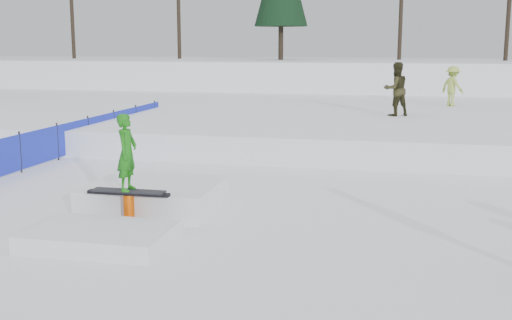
% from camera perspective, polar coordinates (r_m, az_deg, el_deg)
% --- Properties ---
extents(ground, '(120.00, 120.00, 0.00)m').
position_cam_1_polar(ground, '(11.20, -4.81, -7.24)').
color(ground, white).
extents(snow_berm, '(60.00, 14.00, 2.40)m').
position_cam_1_polar(snow_berm, '(40.36, 8.23, 7.12)').
color(snow_berm, white).
rests_on(snow_berm, ground).
extents(snow_midrise, '(50.00, 18.00, 0.80)m').
position_cam_1_polar(snow_midrise, '(26.53, 5.69, 3.83)').
color(snow_midrise, white).
rests_on(snow_midrise, ground).
extents(safety_fence, '(0.05, 16.00, 1.10)m').
position_cam_1_polar(safety_fence, '(19.61, -17.22, 1.58)').
color(safety_fence, '#1B28B9').
rests_on(safety_fence, ground).
extents(walker_olive, '(1.17, 1.10, 1.92)m').
position_cam_1_polar(walker_olive, '(23.67, 12.33, 6.17)').
color(walker_olive, '#292813').
rests_on(walker_olive, snow_midrise).
extents(walker_ygreen, '(1.19, 1.19, 1.65)m').
position_cam_1_polar(walker_ygreen, '(28.01, 17.07, 6.29)').
color(walker_ygreen, '#A8C249').
rests_on(walker_ygreen, snow_midrise).
extents(jib_rail_feature, '(2.60, 4.40, 2.11)m').
position_cam_1_polar(jib_rail_feature, '(12.74, -10.16, -3.77)').
color(jib_rail_feature, white).
rests_on(jib_rail_feature, ground).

